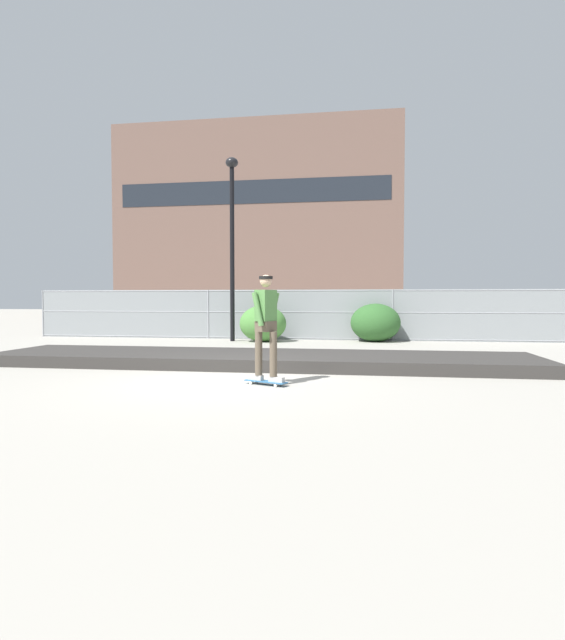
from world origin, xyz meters
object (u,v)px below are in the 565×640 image
at_px(skateboard, 266,382).
at_px(street_lamp, 232,227).
at_px(parked_car_near, 232,314).
at_px(shrub_left, 263,324).
at_px(shrub_center, 375,323).
at_px(skater, 266,320).

xyz_separation_m(skateboard, street_lamp, (-2.89, 8.88, 4.00)).
bearing_deg(skateboard, street_lamp, 108.01).
relative_size(skateboard, parked_car_near, 0.18).
relative_size(parked_car_near, shrub_left, 2.67).
relative_size(street_lamp, shrub_center, 3.73).
distance_m(parked_car_near, shrub_left, 4.25).
height_order(skateboard, parked_car_near, parked_car_near).
height_order(skater, parked_car_near, skater).
xyz_separation_m(skateboard, shrub_center, (2.15, 9.38, 0.61)).
distance_m(street_lamp, parked_car_near, 4.95).
height_order(skateboard, street_lamp, street_lamp).
height_order(parked_car_near, shrub_left, parked_car_near).
distance_m(skateboard, skater, 1.07).
bearing_deg(skater, shrub_center, 77.10).
bearing_deg(shrub_left, parked_car_near, 118.98).
xyz_separation_m(skater, shrub_left, (-1.77, 8.80, -0.49)).
relative_size(skateboard, shrub_left, 0.49).
relative_size(skateboard, shrub_center, 0.47).
distance_m(skater, shrub_center, 9.63).
xyz_separation_m(parked_car_near, shrub_left, (2.06, -3.71, -0.20)).
height_order(skater, shrub_center, skater).
xyz_separation_m(parked_car_near, shrub_center, (5.97, -3.14, -0.17)).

